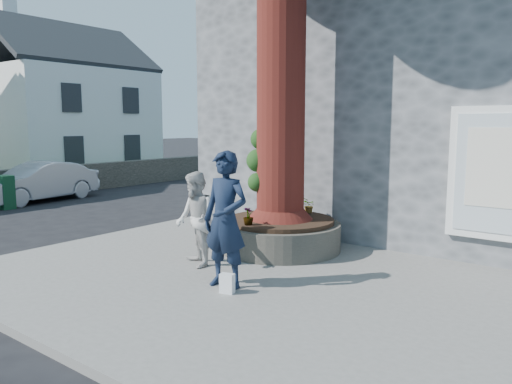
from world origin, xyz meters
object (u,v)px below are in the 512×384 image
Objects in this scene: planter at (280,234)px; a_board_sign at (5,192)px; car_silver at (39,182)px; man at (225,220)px; woman at (196,219)px.

planter is 2.30× the size of a_board_sign.
car_silver is (-10.11, 0.79, 0.23)m from planter.
man is 0.52× the size of car_silver.
man is 1.25× the size of woman.
planter is at bearing -10.93° from car_silver.
man reaches higher than car_silver.
planter is 10.15m from car_silver.
a_board_sign is at bearing 165.98° from man.
woman is 1.60× the size of a_board_sign.
woman is at bearing 150.77° from man.
woman is 9.97m from car_silver.
woman is at bearing -105.19° from planter.
man reaches higher than a_board_sign.
a_board_sign reaches higher than planter.
woman is 0.41× the size of car_silver.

